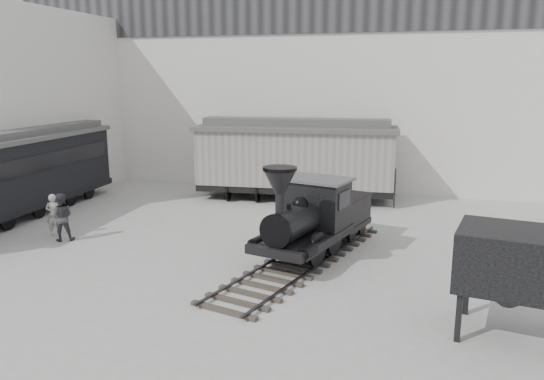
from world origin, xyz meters
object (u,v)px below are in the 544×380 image
(boxcar, at_px, (295,157))
(passenger_coach, at_px, (7,175))
(locomotive, at_px, (312,221))
(visitor_b, at_px, (61,217))
(visitor_a, at_px, (54,215))
(coal_hopper, at_px, (511,268))

(boxcar, relative_size, passenger_coach, 0.76)
(locomotive, bearing_deg, visitor_b, -160.37)
(locomotive, distance_m, visitor_b, 9.18)
(boxcar, bearing_deg, visitor_a, -135.72)
(passenger_coach, bearing_deg, visitor_a, -26.18)
(passenger_coach, relative_size, visitor_b, 7.36)
(boxcar, relative_size, visitor_a, 6.11)
(boxcar, xyz_separation_m, visitor_a, (-7.34, -8.43, -1.26))
(coal_hopper, bearing_deg, passenger_coach, 174.15)
(visitor_a, height_order, visitor_b, visitor_b)
(visitor_a, bearing_deg, locomotive, 167.79)
(boxcar, bearing_deg, visitor_b, -131.65)
(locomotive, bearing_deg, coal_hopper, -23.39)
(passenger_coach, height_order, visitor_b, passenger_coach)
(passenger_coach, xyz_separation_m, visitor_a, (3.31, -1.49, -1.10))
(passenger_coach, bearing_deg, coal_hopper, -18.28)
(visitor_a, bearing_deg, passenger_coach, -38.37)
(boxcar, bearing_deg, locomotive, -77.78)
(visitor_b, bearing_deg, locomotive, 155.64)
(locomotive, relative_size, visitor_b, 5.32)
(passenger_coach, xyz_separation_m, visitor_b, (3.97, -1.93, -1.03))
(passenger_coach, height_order, visitor_a, passenger_coach)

